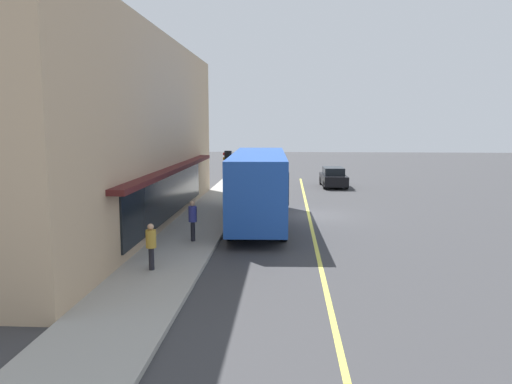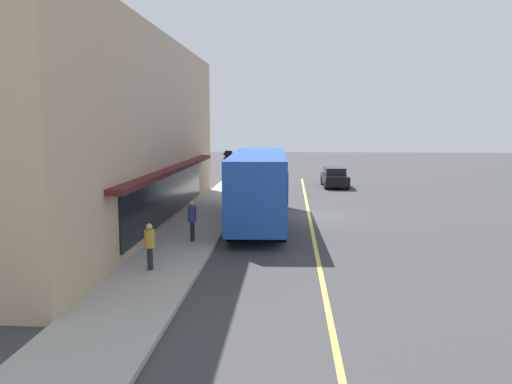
{
  "view_description": "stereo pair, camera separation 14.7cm",
  "coord_description": "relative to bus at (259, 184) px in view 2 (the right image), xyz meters",
  "views": [
    {
      "loc": [
        -27.18,
        1.19,
        4.95
      ],
      "look_at": [
        -2.7,
        2.7,
        1.6
      ],
      "focal_mm": 35.53,
      "sensor_mm": 36.0,
      "label": 1
    },
    {
      "loc": [
        -27.17,
        1.04,
        4.95
      ],
      "look_at": [
        -2.7,
        2.7,
        1.6
      ],
      "focal_mm": 35.53,
      "sensor_mm": 36.0,
      "label": 2
    }
  ],
  "objects": [
    {
      "name": "car_black",
      "position": [
        15.03,
        -4.98,
        -1.24
      ],
      "size": [
        4.36,
        1.97,
        1.52
      ],
      "color": "black",
      "rests_on": "ground"
    },
    {
      "name": "sidewalk",
      "position": [
        2.66,
        2.83,
        -1.91
      ],
      "size": [
        80.0,
        2.79,
        0.15
      ],
      "primitive_type": "cube",
      "color": "#9E9B93",
      "rests_on": "ground"
    },
    {
      "name": "pedestrian_mid_block",
      "position": [
        -8.57,
        3.05,
        -0.92
      ],
      "size": [
        0.34,
        0.34,
        1.55
      ],
      "color": "black",
      "rests_on": "sidewalk"
    },
    {
      "name": "pedestrian_by_curb",
      "position": [
        -4.4,
        2.46,
        -0.84
      ],
      "size": [
        0.34,
        0.34,
        1.66
      ],
      "color": "black",
      "rests_on": "sidewalk"
    },
    {
      "name": "lane_centre_stripe",
      "position": [
        2.66,
        -2.57,
        -1.98
      ],
      "size": [
        36.0,
        0.16,
        0.01
      ],
      "primitive_type": "cube",
      "color": "#D8D14C",
      "rests_on": "ground"
    },
    {
      "name": "bus",
      "position": [
        0.0,
        0.0,
        0.0
      ],
      "size": [
        11.21,
        2.9,
        3.5
      ],
      "color": "#1E4CAD",
      "rests_on": "ground"
    },
    {
      "name": "storefront_building",
      "position": [
        -0.74,
        8.62,
        2.52
      ],
      "size": [
        24.64,
        9.42,
        9.03
      ],
      "color": "tan",
      "rests_on": "ground"
    },
    {
      "name": "ground",
      "position": [
        2.66,
        -2.57,
        -1.99
      ],
      "size": [
        120.0,
        120.0,
        0.0
      ],
      "primitive_type": "plane",
      "color": "#38383A"
    },
    {
      "name": "traffic_light",
      "position": [
        4.72,
        2.06,
        0.55
      ],
      "size": [
        0.3,
        0.52,
        3.2
      ],
      "color": "#2D2D33",
      "rests_on": "sidewalk"
    }
  ]
}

